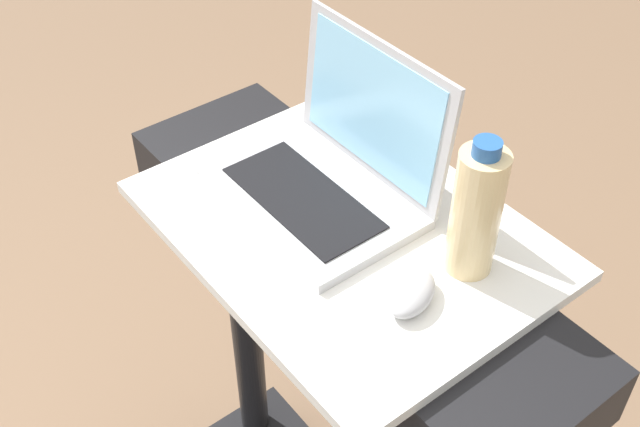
{
  "coord_description": "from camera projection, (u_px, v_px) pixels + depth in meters",
  "views": [
    {
      "loc": [
        0.7,
        0.11,
        1.93
      ],
      "look_at": [
        0.0,
        0.65,
        1.14
      ],
      "focal_mm": 44.62,
      "sensor_mm": 36.0,
      "label": 1
    }
  ],
  "objects": [
    {
      "name": "laptop",
      "position": [
        331.0,
        168.0,
        1.27
      ],
      "size": [
        0.34,
        0.25,
        0.25
      ],
      "rotation": [
        0.0,
        0.0,
        -0.02
      ],
      "color": "#B7B7BC",
      "rests_on": "desk_board"
    },
    {
      "name": "computer_mouse",
      "position": [
        411.0,
        293.0,
        1.11
      ],
      "size": [
        0.1,
        0.12,
        0.03
      ],
      "primitive_type": "ellipsoid",
      "rotation": [
        0.0,
        0.0,
        0.42
      ],
      "color": "#B2B2B7",
      "rests_on": "desk_board"
    },
    {
      "name": "desk_board",
      "position": [
        345.0,
        229.0,
        1.25
      ],
      "size": [
        0.63,
        0.47,
        0.02
      ],
      "primitive_type": "cube",
      "color": "white",
      "rests_on": "treadmill_base"
    },
    {
      "name": "water_bottle",
      "position": [
        476.0,
        211.0,
        1.11
      ],
      "size": [
        0.07,
        0.07,
        0.23
      ],
      "color": "beige",
      "rests_on": "desk_board"
    }
  ]
}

